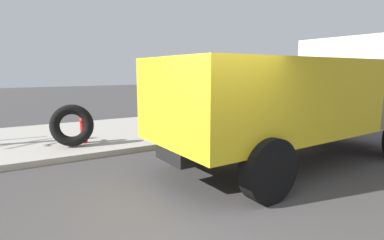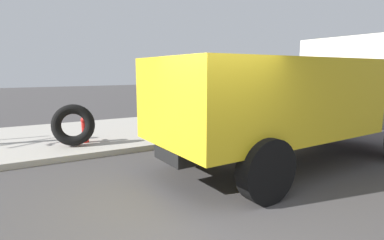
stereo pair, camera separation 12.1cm
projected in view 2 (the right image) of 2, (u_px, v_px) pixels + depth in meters
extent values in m
plane|color=#423F3F|center=(215.00, 215.00, 4.60)|extent=(80.00, 80.00, 0.00)
cube|color=#ADA89E|center=(106.00, 134.00, 10.16)|extent=(36.00, 5.00, 0.15)
cylinder|color=red|center=(85.00, 132.00, 8.57)|extent=(0.18, 0.18, 0.58)
sphere|color=red|center=(85.00, 120.00, 8.52)|extent=(0.21, 0.21, 0.21)
cylinder|color=red|center=(86.00, 131.00, 8.42)|extent=(0.08, 0.15, 0.08)
cylinder|color=red|center=(84.00, 129.00, 8.70)|extent=(0.08, 0.15, 0.08)
cylinder|color=red|center=(86.00, 133.00, 8.43)|extent=(0.10, 0.15, 0.10)
torus|color=black|center=(73.00, 125.00, 8.13)|extent=(1.20, 0.74, 1.14)
cylinder|color=gray|center=(205.00, 100.00, 9.52)|extent=(0.06, 0.06, 2.19)
cylinder|color=red|center=(205.00, 77.00, 9.37)|extent=(0.76, 0.02, 0.76)
cube|color=gold|center=(265.00, 97.00, 6.48)|extent=(4.91, 2.71, 1.60)
cube|color=silver|center=(360.00, 80.00, 8.33)|extent=(2.11, 2.59, 2.20)
cube|color=black|center=(297.00, 134.00, 7.21)|extent=(7.03, 1.21, 0.24)
cylinder|color=black|center=(313.00, 123.00, 9.48)|extent=(1.11, 0.35, 1.10)
cylinder|color=black|center=(187.00, 141.00, 7.05)|extent=(1.11, 0.35, 1.10)
cylinder|color=black|center=(266.00, 171.00, 4.97)|extent=(1.11, 0.35, 1.10)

